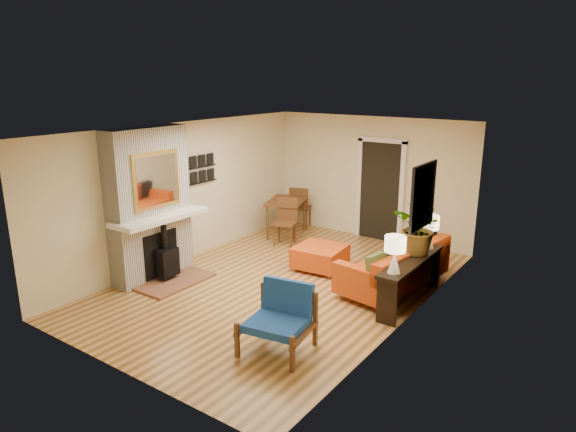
# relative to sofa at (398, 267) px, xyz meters

# --- Properties ---
(room_shell) EXTENTS (6.50, 6.50, 6.50)m
(room_shell) POSITION_rel_sofa_xyz_m (-1.07, 1.67, 0.87)
(room_shell) COLOR tan
(room_shell) RESTS_ON ground
(fireplace) EXTENTS (1.09, 1.68, 2.60)m
(fireplace) POSITION_rel_sofa_xyz_m (-3.68, -1.97, 0.87)
(fireplace) COLOR white
(fireplace) RESTS_ON ground
(sofa) EXTENTS (1.22, 2.24, 0.84)m
(sofa) POSITION_rel_sofa_xyz_m (0.00, 0.00, 0.00)
(sofa) COLOR silver
(sofa) RESTS_ON ground
(ottoman) EXTENTS (0.91, 0.91, 0.42)m
(ottoman) POSITION_rel_sofa_xyz_m (-1.52, 0.02, -0.12)
(ottoman) COLOR silver
(ottoman) RESTS_ON ground
(blue_chair) EXTENTS (0.94, 0.92, 0.85)m
(blue_chair) POSITION_rel_sofa_xyz_m (-0.45, -2.65, 0.09)
(blue_chair) COLOR brown
(blue_chair) RESTS_ON ground
(dining_table) EXTENTS (1.17, 1.84, 0.97)m
(dining_table) POSITION_rel_sofa_xyz_m (-3.13, 1.36, 0.27)
(dining_table) COLOR brown
(dining_table) RESTS_ON ground
(console_table) EXTENTS (0.34, 1.85, 0.72)m
(console_table) POSITION_rel_sofa_xyz_m (0.40, -0.44, 0.21)
(console_table) COLOR black
(console_table) RESTS_ON ground
(lamp_near) EXTENTS (0.30, 0.30, 0.54)m
(lamp_near) POSITION_rel_sofa_xyz_m (0.40, -1.11, 0.69)
(lamp_near) COLOR white
(lamp_near) RESTS_ON console_table
(lamp_far) EXTENTS (0.30, 0.30, 0.54)m
(lamp_far) POSITION_rel_sofa_xyz_m (0.40, 0.22, 0.69)
(lamp_far) COLOR white
(lamp_far) RESTS_ON console_table
(houseplant) EXTENTS (0.85, 0.76, 0.86)m
(houseplant) POSITION_rel_sofa_xyz_m (0.39, -0.15, 0.79)
(houseplant) COLOR #1E5919
(houseplant) RESTS_ON console_table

